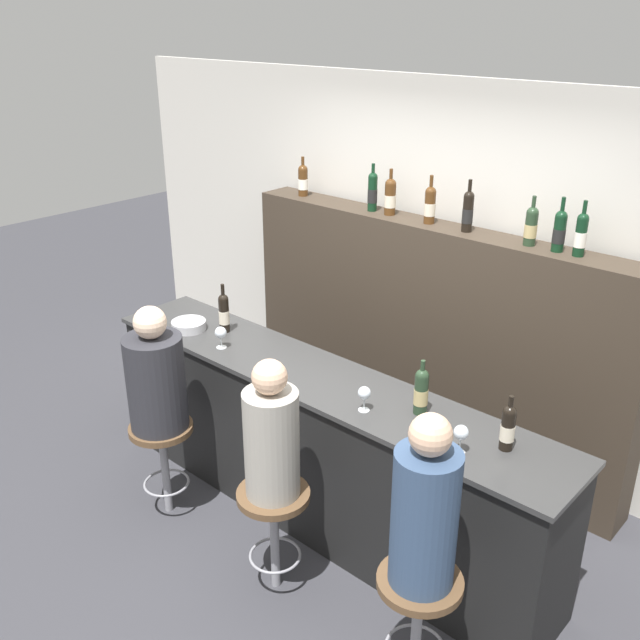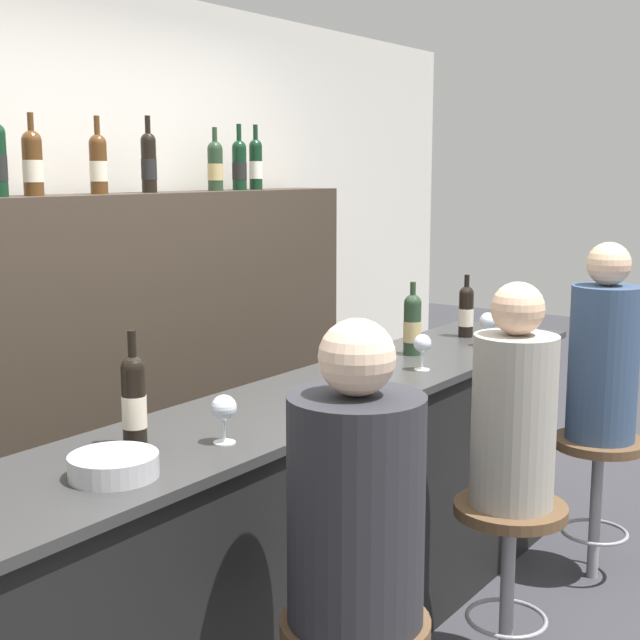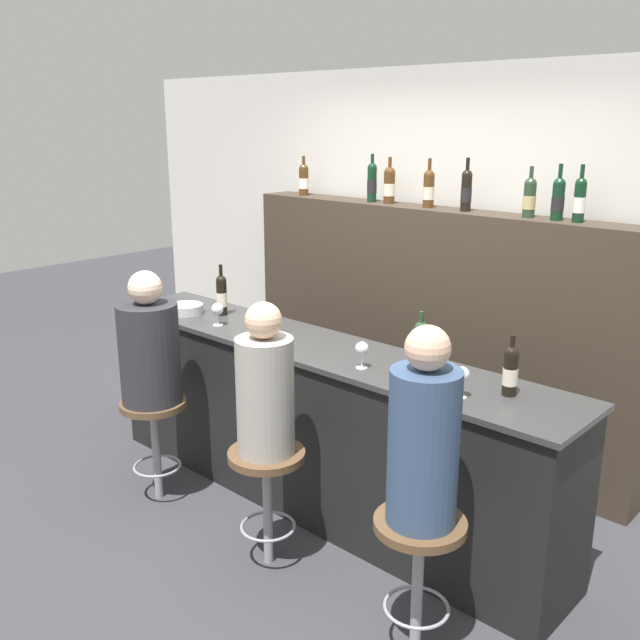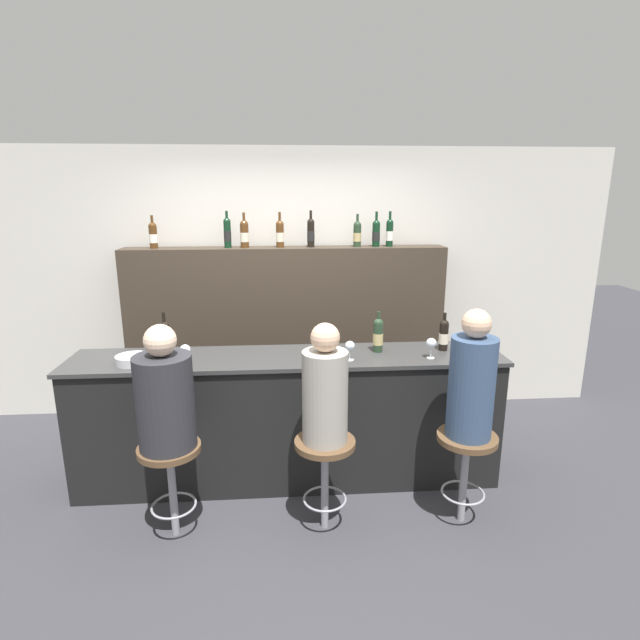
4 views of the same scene
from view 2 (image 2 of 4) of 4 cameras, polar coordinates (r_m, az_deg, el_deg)
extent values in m
cube|color=beige|center=(4.09, -15.27, 2.45)|extent=(6.40, 0.05, 2.60)
cube|color=black|center=(3.38, 0.69, -12.96)|extent=(3.15, 0.53, 0.98)
cube|color=#333333|center=(3.22, 0.71, -4.63)|extent=(3.19, 0.57, 0.03)
cube|color=#382D23|center=(4.00, -12.93, -4.28)|extent=(2.99, 0.28, 1.68)
cylinder|color=black|center=(2.57, -11.81, -5.51)|extent=(0.07, 0.07, 0.23)
cylinder|color=beige|center=(2.57, -11.80, -5.76)|extent=(0.07, 0.07, 0.09)
sphere|color=black|center=(2.54, -11.89, -3.01)|extent=(0.07, 0.07, 0.07)
cylinder|color=black|center=(2.53, -11.94, -1.68)|extent=(0.02, 0.02, 0.09)
cylinder|color=#233823|center=(3.78, 5.93, -0.57)|extent=(0.07, 0.07, 0.22)
cylinder|color=tan|center=(3.78, 5.92, -0.74)|extent=(0.08, 0.08, 0.09)
sphere|color=#233823|center=(3.76, 5.96, 1.09)|extent=(0.07, 0.07, 0.07)
cylinder|color=#233823|center=(3.76, 5.97, 1.88)|extent=(0.02, 0.02, 0.08)
cylinder|color=black|center=(4.23, 9.32, 0.31)|extent=(0.07, 0.07, 0.21)
cylinder|color=beige|center=(4.23, 9.32, 0.17)|extent=(0.07, 0.07, 0.08)
sphere|color=black|center=(4.21, 9.36, 1.69)|extent=(0.07, 0.07, 0.07)
cylinder|color=black|center=(4.20, 9.38, 2.38)|extent=(0.02, 0.02, 0.07)
cylinder|color=#4C2D14|center=(3.66, -17.90, 9.22)|extent=(0.08, 0.08, 0.21)
cylinder|color=beige|center=(3.66, -17.89, 9.06)|extent=(0.08, 0.08, 0.08)
sphere|color=#4C2D14|center=(3.66, -17.99, 10.87)|extent=(0.08, 0.08, 0.08)
cylinder|color=#4C2D14|center=(3.66, -18.04, 11.82)|extent=(0.02, 0.02, 0.09)
cylinder|color=#4C2D14|center=(3.86, -13.99, 9.38)|extent=(0.07, 0.07, 0.21)
cylinder|color=beige|center=(3.86, -13.98, 9.22)|extent=(0.07, 0.07, 0.08)
sphere|color=#4C2D14|center=(3.86, -14.05, 10.93)|extent=(0.07, 0.07, 0.07)
cylinder|color=#4C2D14|center=(3.86, -14.09, 11.85)|extent=(0.02, 0.02, 0.10)
cylinder|color=black|center=(4.05, -10.89, 9.61)|extent=(0.07, 0.07, 0.23)
cylinder|color=black|center=(4.05, -10.89, 9.45)|extent=(0.07, 0.07, 0.09)
sphere|color=black|center=(4.05, -10.95, 11.22)|extent=(0.07, 0.07, 0.07)
cylinder|color=black|center=(4.05, -10.97, 12.07)|extent=(0.02, 0.02, 0.09)
cylinder|color=#233823|center=(4.36, -6.72, 9.52)|extent=(0.07, 0.07, 0.20)
cylinder|color=tan|center=(4.36, -6.72, 9.39)|extent=(0.07, 0.07, 0.08)
sphere|color=#233823|center=(4.36, -6.74, 10.82)|extent=(0.07, 0.07, 0.07)
cylinder|color=#233823|center=(4.36, -6.76, 11.59)|extent=(0.02, 0.02, 0.09)
cylinder|color=black|center=(4.49, -5.18, 9.61)|extent=(0.07, 0.07, 0.21)
cylinder|color=black|center=(4.49, -5.18, 9.48)|extent=(0.07, 0.07, 0.08)
sphere|color=black|center=(4.49, -5.20, 10.94)|extent=(0.07, 0.07, 0.07)
cylinder|color=black|center=(4.50, -5.21, 11.76)|extent=(0.02, 0.02, 0.10)
cylinder|color=black|center=(4.59, -4.13, 9.69)|extent=(0.07, 0.07, 0.22)
cylinder|color=white|center=(4.59, -4.13, 9.55)|extent=(0.07, 0.07, 0.09)
sphere|color=black|center=(4.59, -4.15, 11.06)|extent=(0.07, 0.07, 0.07)
cylinder|color=black|center=(4.59, -4.16, 11.79)|extent=(0.02, 0.02, 0.09)
cylinder|color=silver|center=(2.60, -6.14, -7.80)|extent=(0.06, 0.06, 0.00)
cylinder|color=silver|center=(2.58, -6.15, -7.05)|extent=(0.01, 0.01, 0.07)
sphere|color=silver|center=(2.57, -6.18, -5.60)|extent=(0.08, 0.08, 0.08)
cylinder|color=silver|center=(3.52, 6.54, -3.17)|extent=(0.06, 0.06, 0.00)
cylinder|color=silver|center=(3.51, 6.55, -2.57)|extent=(0.01, 0.01, 0.07)
sphere|color=silver|center=(3.49, 6.57, -1.48)|extent=(0.07, 0.07, 0.07)
cylinder|color=silver|center=(4.03, 10.64, -1.62)|extent=(0.06, 0.06, 0.00)
cylinder|color=silver|center=(4.03, 10.66, -1.05)|extent=(0.01, 0.01, 0.08)
sphere|color=silver|center=(4.01, 10.69, -0.05)|extent=(0.07, 0.07, 0.07)
cylinder|color=#B7B7BC|center=(2.36, -13.07, -9.07)|extent=(0.23, 0.23, 0.06)
cylinder|color=brown|center=(2.45, 2.26, -18.95)|extent=(0.39, 0.39, 0.04)
cylinder|color=#28282D|center=(2.31, 2.31, -12.02)|extent=(0.35, 0.35, 0.60)
sphere|color=beige|center=(2.20, 2.38, -2.40)|extent=(0.19, 0.19, 0.19)
cylinder|color=gray|center=(3.37, 11.88, -16.82)|extent=(0.05, 0.05, 0.60)
torus|color=gray|center=(3.41, 11.83, -18.17)|extent=(0.29, 0.29, 0.02)
cylinder|color=brown|center=(3.24, 12.08, -11.76)|extent=(0.39, 0.39, 0.04)
cylinder|color=gray|center=(3.14, 12.29, -6.33)|extent=(0.29, 0.29, 0.60)
sphere|color=#D8AD8C|center=(3.06, 12.55, 0.72)|extent=(0.18, 0.18, 0.18)
cylinder|color=gray|center=(4.18, 17.21, -11.69)|extent=(0.05, 0.05, 0.60)
torus|color=gray|center=(4.21, 17.14, -12.83)|extent=(0.29, 0.29, 0.02)
cylinder|color=brown|center=(4.08, 17.43, -7.51)|extent=(0.39, 0.39, 0.04)
cylinder|color=#334766|center=(3.99, 17.68, -2.65)|extent=(0.29, 0.29, 0.67)
sphere|color=#D8AD8C|center=(3.92, 18.00, 3.43)|extent=(0.18, 0.18, 0.18)
camera|label=1|loc=(5.27, 48.46, 19.63)|focal=40.00mm
camera|label=3|loc=(5.33, 48.04, 11.64)|focal=40.00mm
camera|label=4|loc=(3.09, 71.18, 10.72)|focal=28.00mm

